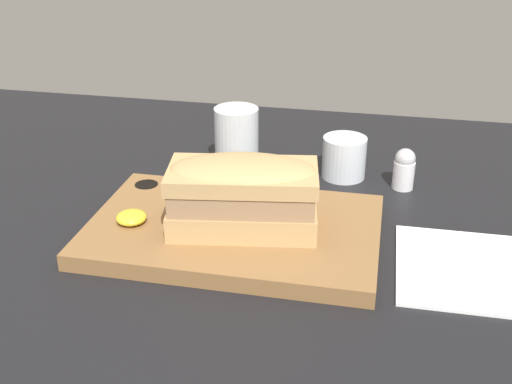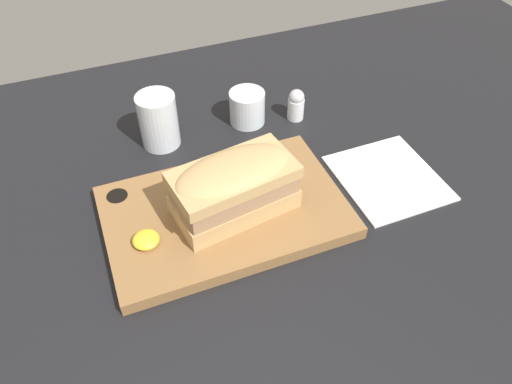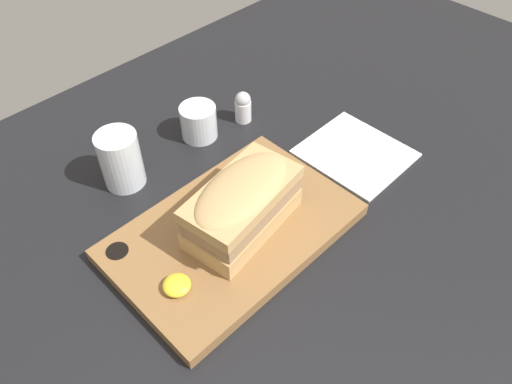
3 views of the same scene
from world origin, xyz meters
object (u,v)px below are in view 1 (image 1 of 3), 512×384
sandwich (243,191)px  water_glass (237,143)px  salt_shaker (404,169)px  wine_glass (344,159)px  napkin (466,269)px  serving_board (234,230)px

sandwich → water_glass: 23.64cm
sandwich → salt_shaker: size_ratio=3.09×
wine_glass → water_glass: bearing=-178.9°
water_glass → napkin: bearing=-35.2°
water_glass → wine_glass: 17.02cm
wine_glass → serving_board: bearing=-119.0°
wine_glass → salt_shaker: 9.40cm
sandwich → salt_shaker: 28.86cm
wine_glass → salt_shaker: wine_glass is taller
sandwich → wine_glass: (10.73, 22.96, -4.34)cm
sandwich → wine_glass: sandwich is taller
water_glass → salt_shaker: bearing=-4.5°
napkin → salt_shaker: 23.06cm
sandwich → salt_shaker: bearing=46.1°
serving_board → water_glass: 22.49cm
serving_board → napkin: (28.81, -1.90, -0.89)cm
water_glass → wine_glass: water_glass is taller
wine_glass → napkin: (16.60, -23.98, -2.68)cm
serving_board → water_glass: size_ratio=3.68×
serving_board → water_glass: (-4.74, 21.74, 3.27)cm
serving_board → wine_glass: size_ratio=5.47×
serving_board → napkin: serving_board is taller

